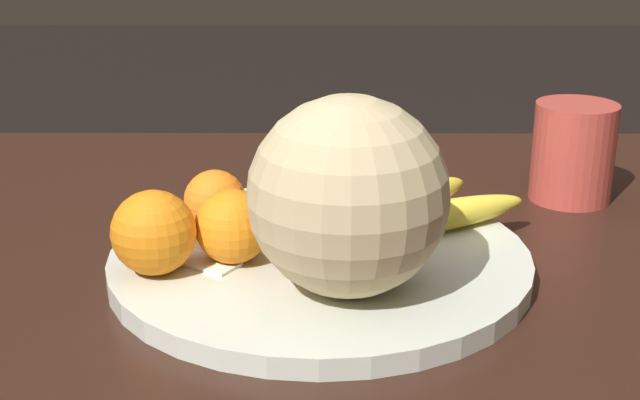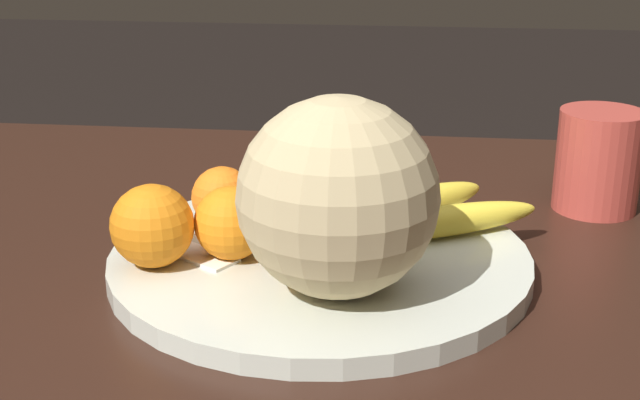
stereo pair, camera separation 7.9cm
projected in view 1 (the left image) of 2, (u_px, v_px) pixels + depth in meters
kitchen_table at (260, 366)px, 0.83m from camera, size 1.59×0.96×0.74m
fruit_bowl at (320, 259)px, 0.82m from camera, size 0.38×0.38×0.02m
melon at (348, 196)px, 0.71m from camera, size 0.16×0.16×0.16m
banana_bunch at (352, 193)px, 0.91m from camera, size 0.29×0.27×0.03m
orange_front_left at (154, 233)px, 0.76m from camera, size 0.07×0.07×0.07m
orange_front_right at (215, 201)px, 0.85m from camera, size 0.06×0.06×0.06m
orange_mid_center at (305, 205)px, 0.83m from camera, size 0.07×0.07×0.07m
orange_back_left at (232, 227)px, 0.78m from camera, size 0.07×0.07×0.07m
produce_tag at (196, 261)px, 0.79m from camera, size 0.09×0.07×0.00m
ceramic_mug at (572, 151)px, 0.98m from camera, size 0.09×0.13×0.11m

